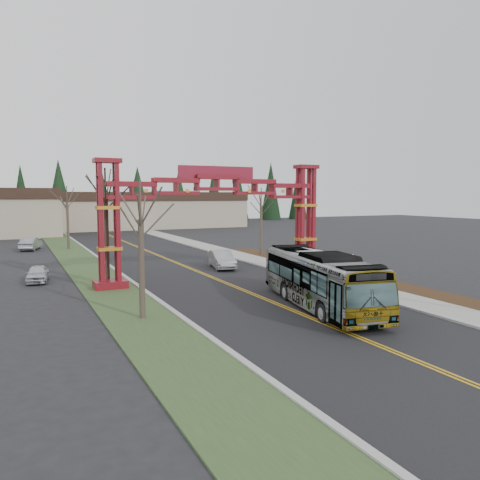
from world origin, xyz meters
TOP-DOWN VIEW (x-y plane):
  - ground at (0.00, 0.00)m, footprint 200.00×200.00m
  - road at (0.00, 25.00)m, footprint 12.00×110.00m
  - lane_line_left at (-0.12, 25.00)m, footprint 0.12×100.00m
  - lane_line_right at (0.12, 25.00)m, footprint 0.12×100.00m
  - curb_right at (6.15, 25.00)m, footprint 0.30×110.00m
  - sidewalk_right at (7.60, 25.00)m, footprint 2.60×110.00m
  - landscape_strip at (10.20, 10.00)m, footprint 2.60×50.00m
  - grass_median at (-8.00, 25.00)m, footprint 4.00×110.00m
  - curb_left at (-6.15, 25.00)m, footprint 0.30×110.00m
  - gateway_arch at (0.00, 18.00)m, footprint 18.20×1.60m
  - retail_building_east at (10.00, 79.95)m, footprint 38.00×20.30m
  - conifer_treeline at (0.25, 92.00)m, footprint 116.10×5.60m
  - transit_bus at (1.80, 7.29)m, footprint 4.91×11.93m
  - silver_sedan at (2.58, 22.99)m, footprint 2.49×4.97m
  - parked_car_near_a at (-12.36, 23.08)m, footprint 1.96×3.81m
  - parked_car_far_a at (-12.04, 45.35)m, footprint 2.81×4.77m
  - bare_tree_median_near at (-8.00, 9.22)m, footprint 3.10×3.10m
  - bare_tree_median_mid at (-8.00, 18.92)m, footprint 3.15×3.15m
  - bare_tree_median_far at (-8.00, 43.95)m, footprint 2.90×2.90m
  - bare_tree_right_far at (10.00, 29.34)m, footprint 2.88×2.88m
  - street_sign at (8.88, 13.21)m, footprint 0.45×0.10m
  - barrel_south at (9.19, 16.04)m, footprint 0.60×0.60m
  - barrel_mid at (9.12, 19.53)m, footprint 0.48×0.48m
  - barrel_north at (9.76, 23.25)m, footprint 0.50×0.50m

SIDE VIEW (x-z plane):
  - ground at x=0.00m, z-range 0.00..0.00m
  - road at x=0.00m, z-range 0.00..0.02m
  - lane_line_left at x=-0.12m, z-range 0.02..0.03m
  - lane_line_right at x=0.12m, z-range 0.02..0.03m
  - grass_median at x=-8.00m, z-range 0.00..0.08m
  - landscape_strip at x=10.20m, z-range 0.00..0.12m
  - curb_right at x=6.15m, z-range 0.00..0.15m
  - curb_left at x=-6.15m, z-range 0.00..0.15m
  - sidewalk_right at x=7.60m, z-range 0.01..0.15m
  - barrel_mid at x=9.12m, z-range 0.00..0.90m
  - barrel_north at x=9.76m, z-range 0.00..0.92m
  - barrel_south at x=9.19m, z-range 0.00..1.11m
  - parked_car_near_a at x=-12.36m, z-range 0.00..1.24m
  - parked_car_far_a at x=-12.04m, z-range 0.00..1.49m
  - silver_sedan at x=2.58m, z-range 0.00..1.56m
  - street_sign at x=8.88m, z-range 0.44..2.44m
  - transit_bus at x=1.80m, z-range 0.00..3.24m
  - retail_building_east at x=10.00m, z-range 0.01..7.01m
  - bare_tree_median_near at x=-8.00m, z-range 1.55..8.79m
  - bare_tree_right_far at x=10.00m, z-range 1.66..8.86m
  - bare_tree_median_far at x=-8.00m, z-range 1.81..9.35m
  - gateway_arch at x=0.00m, z-range 1.53..10.43m
  - bare_tree_median_mid at x=-8.00m, z-range 2.04..10.37m
  - conifer_treeline at x=0.25m, z-range -0.01..12.99m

